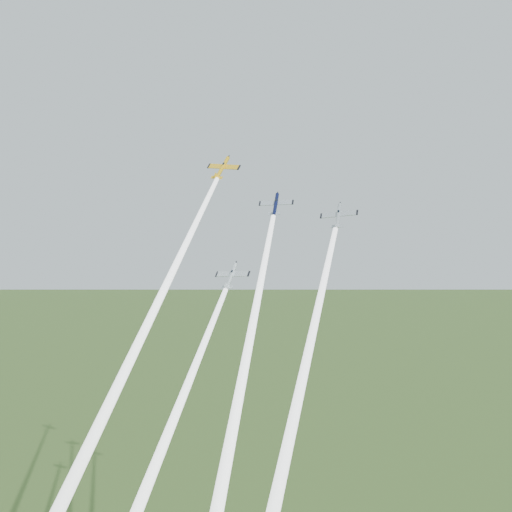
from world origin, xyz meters
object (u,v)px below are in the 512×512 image
Objects in this scene: plane_yellow at (222,168)px; plane_navy at (276,204)px; plane_silver_low at (231,276)px; plane_silver_right at (338,216)px.

plane_yellow is 1.13× the size of plane_navy.
plane_yellow is 1.10× the size of plane_silver_low.
plane_silver_low is at bearing -52.45° from plane_yellow.
plane_yellow is at bearing 151.40° from plane_navy.
plane_silver_low is (13.34, -12.24, -22.08)m from plane_yellow.
plane_yellow reaches higher than plane_navy.
plane_silver_right reaches higher than plane_silver_low.
plane_navy is at bearing 68.39° from plane_silver_low.
plane_silver_right is 0.98× the size of plane_silver_low.
plane_silver_right is (30.29, -1.27, -10.70)m from plane_yellow.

